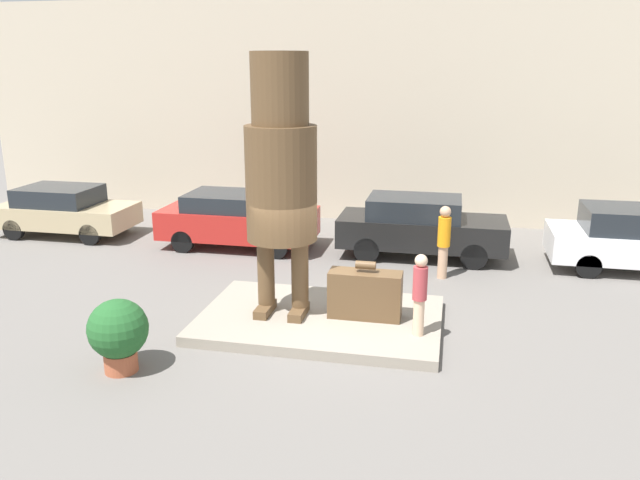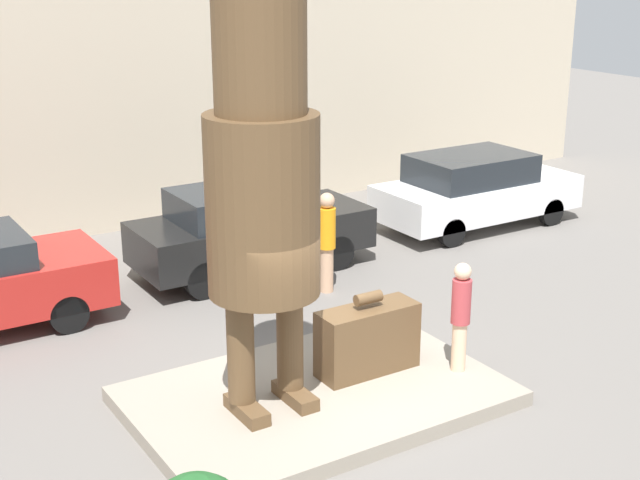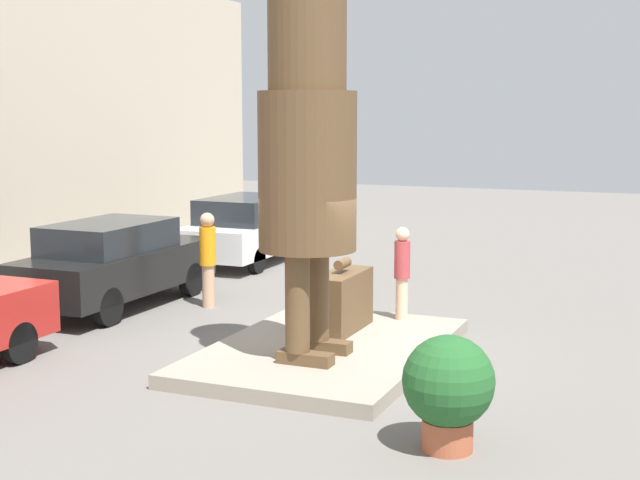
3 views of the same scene
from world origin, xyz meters
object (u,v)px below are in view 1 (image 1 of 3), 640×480
object	(u,v)px
statue_figure	(281,167)
giant_suitcase	(365,294)
parked_car_black	(420,226)
worker_hivis	(444,239)
parked_car_red	(237,219)
tourist	(420,292)
parked_car_tan	(65,210)
planter_pot	(118,332)

from	to	relation	value
statue_figure	giant_suitcase	bearing A→B (deg)	4.01
parked_car_black	worker_hivis	xyz separation A→B (m)	(0.66, -1.63, 0.12)
parked_car_red	giant_suitcase	bearing A→B (deg)	-47.81
statue_figure	tourist	size ratio (longest dim) A/B	3.24
parked_car_black	giant_suitcase	bearing A→B (deg)	-98.98
giant_suitcase	parked_car_black	size ratio (longest dim) A/B	0.32
parked_car_red	parked_car_black	size ratio (longest dim) A/B	0.98
statue_figure	parked_car_red	size ratio (longest dim) A/B	1.17
parked_car_tan	parked_car_red	world-z (taller)	parked_car_red
parked_car_black	planter_pot	bearing A→B (deg)	-120.90
tourist	planter_pot	distance (m)	5.35
statue_figure	tourist	bearing A→B (deg)	-10.89
planter_pot	giant_suitcase	bearing A→B (deg)	35.71
tourist	parked_car_black	world-z (taller)	tourist
tourist	parked_car_black	bearing A→B (deg)	93.23
tourist	parked_car_tan	xyz separation A→B (m)	(-11.01, 5.57, -0.28)
planter_pot	statue_figure	bearing A→B (deg)	50.52
statue_figure	parked_car_black	distance (m)	6.06
parked_car_tan	worker_hivis	xyz separation A→B (m)	(11.36, -1.63, 0.20)
parked_car_red	planter_pot	distance (m)	7.57
worker_hivis	statue_figure	bearing A→B (deg)	-132.17
statue_figure	giant_suitcase	distance (m)	3.00
statue_figure	planter_pot	world-z (taller)	statue_figure
statue_figure	worker_hivis	bearing A→B (deg)	47.83
parked_car_black	planter_pot	world-z (taller)	parked_car_black
giant_suitcase	parked_car_black	bearing A→B (deg)	81.02
parked_car_red	worker_hivis	distance (m)	6.00
tourist	worker_hivis	size ratio (longest dim) A/B	0.87
statue_figure	worker_hivis	world-z (taller)	statue_figure
parked_car_red	parked_car_black	distance (m)	5.14
worker_hivis	giant_suitcase	bearing A→B (deg)	-113.62
giant_suitcase	worker_hivis	bearing A→B (deg)	66.38
worker_hivis	planter_pot	bearing A→B (deg)	-131.03
statue_figure	parked_car_tan	bearing A→B (deg)	148.59
statue_figure	parked_car_red	world-z (taller)	statue_figure
parked_car_black	planter_pot	xyz separation A→B (m)	(-4.59, -7.67, -0.14)
giant_suitcase	parked_car_tan	distance (m)	11.07
tourist	parked_car_black	xyz separation A→B (m)	(-0.31, 5.57, -0.20)
statue_figure	worker_hivis	xyz separation A→B (m)	(3.09, 3.41, -2.20)
parked_car_tan	parked_car_black	xyz separation A→B (m)	(10.69, 0.00, 0.08)
statue_figure	giant_suitcase	xyz separation A→B (m)	(1.65, 0.12, -2.50)
parked_car_black	planter_pot	size ratio (longest dim) A/B	3.44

